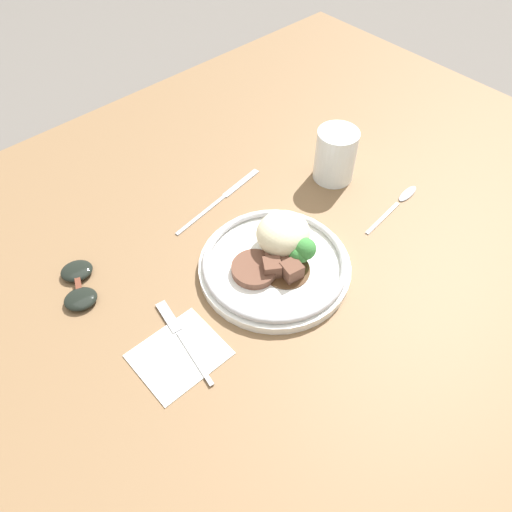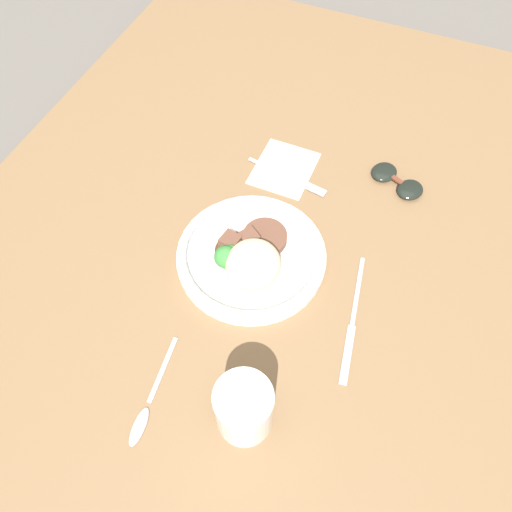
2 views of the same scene
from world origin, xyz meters
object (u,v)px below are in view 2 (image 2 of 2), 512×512
(juice_glass, at_px, (244,410))
(plate, at_px, (250,256))
(knife, at_px, (352,322))
(spoon, at_px, (145,412))
(sunglasses, at_px, (397,181))
(fork, at_px, (295,180))

(juice_glass, bearing_deg, plate, -158.73)
(knife, distance_m, spoon, 0.34)
(spoon, relative_size, sunglasses, 1.43)
(spoon, height_order, sunglasses, sunglasses)
(fork, bearing_deg, sunglasses, 29.85)
(knife, bearing_deg, sunglasses, 172.66)
(juice_glass, bearing_deg, sunglasses, 169.96)
(spoon, bearing_deg, juice_glass, 102.77)
(plate, xyz_separation_m, sunglasses, (-0.27, 0.18, -0.02))
(juice_glass, distance_m, sunglasses, 0.52)
(fork, xyz_separation_m, knife, (0.24, 0.19, -0.00))
(plate, bearing_deg, spoon, -8.27)
(plate, distance_m, fork, 0.20)
(plate, xyz_separation_m, spoon, (0.28, -0.04, -0.02))
(fork, relative_size, sunglasses, 1.43)
(knife, bearing_deg, plate, -109.46)
(plate, height_order, juice_glass, juice_glass)
(plate, bearing_deg, sunglasses, 145.87)
(knife, relative_size, sunglasses, 1.91)
(juice_glass, relative_size, fork, 0.62)
(sunglasses, bearing_deg, juice_glass, 13.28)
(spoon, bearing_deg, fork, 168.66)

